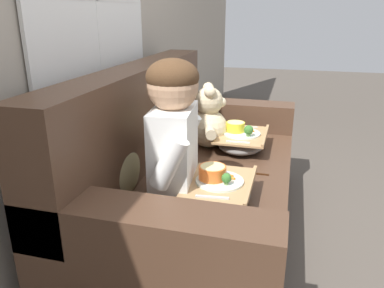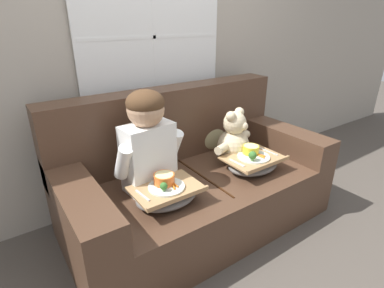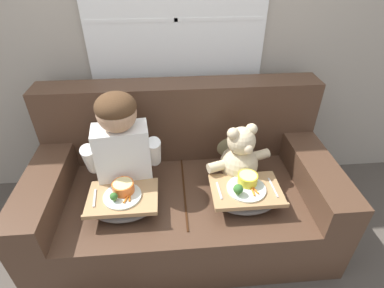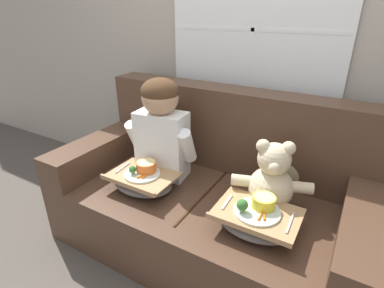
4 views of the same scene
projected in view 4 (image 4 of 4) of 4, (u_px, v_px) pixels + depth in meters
The scene contains 9 objects.
ground_plane at pixel (207, 243), 2.05m from camera, with size 14.00×14.00×0.00m, color #4C443D.
wall_back_with_window at pixel (255, 35), 2.00m from camera, with size 8.00×0.08×2.60m.
couch at pixel (213, 196), 1.97m from camera, with size 1.93×0.99×0.98m.
throw_pillow_behind_child at pixel (184, 139), 2.22m from camera, with size 0.34×0.16×0.35m.
throw_pillow_behind_teddy at pixel (284, 163), 1.88m from camera, with size 0.32×0.15×0.33m.
child_figure at pixel (161, 124), 1.93m from camera, with size 0.48×0.25×0.67m.
teddy_bear at pixel (272, 181), 1.66m from camera, with size 0.45×0.33×0.42m.
lap_tray_child at pixel (143, 180), 1.88m from camera, with size 0.41×0.30×0.18m.
lap_tray_teddy at pixel (256, 219), 1.54m from camera, with size 0.43×0.31×0.19m.
Camera 4 is at (0.71, -1.41, 1.47)m, focal length 28.00 mm.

